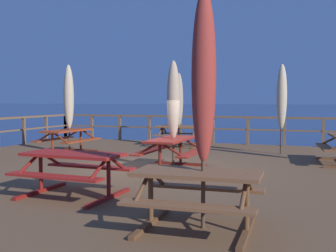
{
  "coord_description": "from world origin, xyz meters",
  "views": [
    {
      "loc": [
        3.69,
        -9.46,
        2.48
      ],
      "look_at": [
        0.0,
        0.97,
        1.8
      ],
      "focal_mm": 43.61,
      "sensor_mm": 36.0,
      "label": 1
    }
  ],
  "objects": [
    {
      "name": "patio_umbrella_short_mid",
      "position": [
        2.79,
        3.78,
        2.6
      ],
      "size": [
        0.32,
        0.32,
        2.83
      ],
      "color": "#4C3828",
      "rests_on": "wooden_deck"
    },
    {
      "name": "picnic_table_back_left",
      "position": [
        2.29,
        -4.37,
        1.35
      ],
      "size": [
        1.69,
        1.45,
        0.78
      ],
      "color": "brown",
      "rests_on": "wooden_deck"
    },
    {
      "name": "picnic_table_front_right",
      "position": [
        -0.93,
        4.81,
        1.35
      ],
      "size": [
        1.73,
        1.53,
        0.78
      ],
      "color": "brown",
      "rests_on": "wooden_deck"
    },
    {
      "name": "picnic_table_front_left",
      "position": [
        -0.27,
        -3.28,
        1.35
      ],
      "size": [
        1.84,
        1.48,
        0.78
      ],
      "color": "maroon",
      "rests_on": "wooden_deck"
    },
    {
      "name": "railing_waterside_far",
      "position": [
        -0.0,
        6.33,
        1.53
      ],
      "size": [
        13.75,
        0.1,
        1.09
      ],
      "color": "brown",
      "rests_on": "wooden_deck"
    },
    {
      "name": "picnic_table_back_right",
      "position": [
        -3.67,
        1.7,
        1.36
      ],
      "size": [
        1.51,
        1.9,
        0.78
      ],
      "color": "#993819",
      "rests_on": "wooden_deck"
    },
    {
      "name": "wooden_deck",
      "position": [
        0.0,
        0.0,
        0.4
      ],
      "size": [
        13.95,
        12.97,
        0.8
      ],
      "primitive_type": "cube",
      "color": "brown",
      "rests_on": "ground"
    },
    {
      "name": "patio_umbrella_short_back",
      "position": [
        2.36,
        -4.31,
        2.79
      ],
      "size": [
        0.32,
        0.32,
        3.13
      ],
      "color": "#4C3828",
      "rests_on": "wooden_deck"
    },
    {
      "name": "picnic_table_mid_centre",
      "position": [
        0.45,
        -0.07,
        1.36
      ],
      "size": [
        1.41,
        1.9,
        0.78
      ],
      "color": "maroon",
      "rests_on": "wooden_deck"
    },
    {
      "name": "patio_umbrella_tall_mid_left",
      "position": [
        -0.92,
        4.75,
        2.52
      ],
      "size": [
        0.32,
        0.32,
        2.7
      ],
      "color": "#4C3828",
      "rests_on": "wooden_deck"
    },
    {
      "name": "ground_plane",
      "position": [
        0.0,
        0.0,
        0.0
      ],
      "size": [
        600.0,
        600.0,
        0.0
      ],
      "primitive_type": "plane",
      "color": "navy"
    },
    {
      "name": "patio_umbrella_tall_back_right",
      "position": [
        0.49,
        -0.01,
        2.49
      ],
      "size": [
        0.32,
        0.32,
        2.66
      ],
      "color": "#4C3828",
      "rests_on": "wooden_deck"
    },
    {
      "name": "patio_umbrella_short_front",
      "position": [
        -3.61,
        1.72,
        2.6
      ],
      "size": [
        0.32,
        0.32,
        2.83
      ],
      "color": "#4C3828",
      "rests_on": "wooden_deck"
    }
  ]
}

